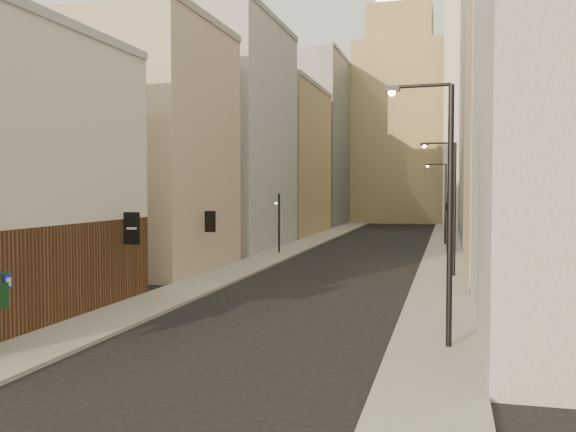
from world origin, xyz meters
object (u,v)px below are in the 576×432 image
Objects in this scene: clock_tower at (400,112)px; traffic_light_left at (279,214)px; streetlamp_near at (443,199)px; traffic_light_right at (448,207)px; streetlamp_mid at (451,201)px; white_tower at (474,91)px; streetlamp_far at (443,199)px.

clock_tower is 56.45m from traffic_light_left.
traffic_light_left is at bearing -95.88° from clock_tower.
streetlamp_near is 1.79× the size of traffic_light_right.
streetlamp_mid is at bearing -82.96° from clock_tower.
streetlamp_near is at bearing -92.70° from white_tower.
streetlamp_far is at bearing -159.74° from traffic_light_left.
clock_tower reaches higher than traffic_light_left.
traffic_light_right is (0.44, -8.14, -0.56)m from streetlamp_far.
streetlamp_mid is (-2.97, -50.96, -13.91)m from white_tower.
streetlamp_mid is (8.03, -64.96, -12.94)m from clock_tower.
streetlamp_far is at bearing -88.71° from traffic_light_right.
streetlamp_mid is at bearing -93.34° from white_tower.
traffic_light_right is at bearing -95.00° from white_tower.
clock_tower is 5.80× the size of streetlamp_far.
streetlamp_near is at bearing -95.01° from streetlamp_far.
streetlamp_far is (-3.64, -28.50, -14.18)m from white_tower.
traffic_light_right is (-0.23, 14.33, -0.83)m from streetlamp_mid.
streetlamp_mid reaches higher than traffic_light_left.
white_tower is at bearing -51.84° from clock_tower.
streetlamp_far is 17.57m from traffic_light_left.
streetlamp_near is at bearing -84.66° from clock_tower.
streetlamp_mid is at bearing 93.91° from streetlamp_near.
streetlamp_mid reaches higher than streetlamp_far.
traffic_light_left is at bearing -112.36° from white_tower.
streetlamp_mid is at bearing 119.87° from traffic_light_left.
streetlamp_far is at bearing -80.18° from clock_tower.
white_tower is 8.30× the size of traffic_light_left.
streetlamp_near reaches higher than streetlamp_mid.
streetlamp_far is 1.55× the size of traffic_light_left.
streetlamp_far is (-0.39, 40.38, -0.69)m from streetlamp_near.
white_tower is at bearing -96.79° from traffic_light_right.
traffic_light_right is (7.80, -50.63, -13.77)m from clock_tower.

